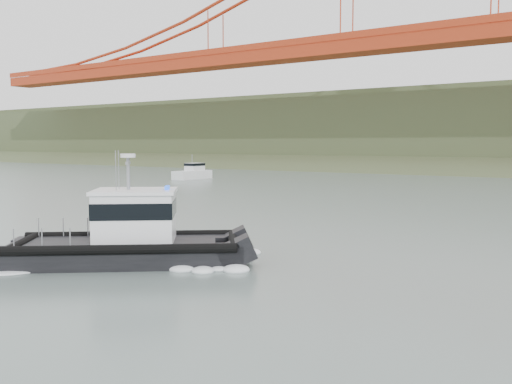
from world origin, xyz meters
TOP-DOWN VIEW (x-y plane):
  - ground at (0.00, 0.00)m, footprint 400.00×400.00m
  - patrol_boat at (-2.03, -3.04)m, footprint 9.89×9.02m
  - motorboat at (-38.46, 42.79)m, footprint 2.40×6.66m

SIDE VIEW (x-z plane):
  - ground at x=0.00m, z-range 0.00..0.00m
  - motorboat at x=-38.46m, z-range -0.91..2.72m
  - patrol_boat at x=-2.03m, z-range -1.19..3.59m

